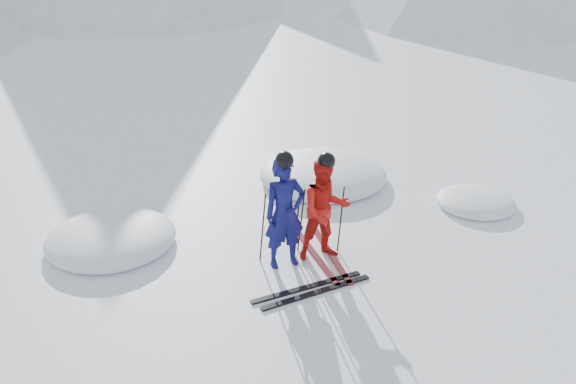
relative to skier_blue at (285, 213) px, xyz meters
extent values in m
plane|color=white|center=(1.85, -0.32, -0.85)|extent=(160.00, 160.00, 0.00)
imported|color=#0D0F52|center=(0.00, 0.00, 0.00)|extent=(0.68, 0.51, 1.70)
imported|color=red|center=(0.63, 0.07, -0.05)|extent=(0.82, 0.67, 1.60)
cylinder|color=black|center=(-0.30, 0.15, -0.28)|extent=(0.11, 0.08, 1.13)
cylinder|color=black|center=(0.25, 0.25, -0.28)|extent=(0.11, 0.07, 1.13)
cylinder|color=black|center=(0.33, 0.32, -0.32)|extent=(0.11, 0.09, 1.07)
cylinder|color=black|center=(0.93, 0.22, -0.32)|extent=(0.11, 0.08, 1.07)
cube|color=black|center=(0.51, 0.07, -0.84)|extent=(0.28, 1.70, 0.03)
cube|color=black|center=(0.75, 0.07, -0.84)|extent=(0.17, 1.70, 0.03)
cube|color=black|center=(0.17, -0.70, -0.84)|extent=(1.68, 0.47, 0.03)
cube|color=black|center=(0.27, -0.85, -0.84)|extent=(1.67, 0.53, 0.03)
ellipsoid|color=white|center=(-2.56, 1.19, -0.85)|extent=(2.05, 2.05, 0.45)
ellipsoid|color=white|center=(3.77, 1.18, -0.85)|extent=(1.40, 1.40, 0.31)
ellipsoid|color=white|center=(1.40, 2.87, -0.85)|extent=(2.49, 2.49, 0.55)
camera|label=1|loc=(-1.66, -7.64, 4.05)|focal=38.00mm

